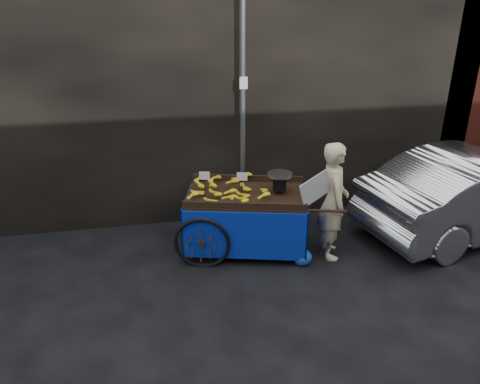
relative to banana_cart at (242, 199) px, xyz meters
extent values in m
plane|color=black|center=(-0.15, -0.54, -0.81)|extent=(80.00, 80.00, 0.00)
cube|color=black|center=(-1.15, 2.06, 1.69)|extent=(11.00, 2.00, 5.00)
cylinder|color=slate|center=(0.15, 0.76, 1.19)|extent=(0.08, 0.08, 4.00)
cube|color=white|center=(0.15, 0.71, 1.59)|extent=(0.12, 0.02, 0.18)
cube|color=black|center=(0.05, -0.01, 0.06)|extent=(1.96, 1.49, 0.07)
cube|color=black|center=(0.18, 0.48, 0.13)|extent=(1.70, 0.47, 0.11)
cube|color=black|center=(-0.07, -0.51, 0.13)|extent=(1.70, 0.47, 0.11)
cube|color=black|center=(0.68, -0.63, -0.38)|extent=(0.07, 0.07, 0.87)
cube|color=black|center=(0.90, 0.22, -0.38)|extent=(0.07, 0.07, 0.87)
cylinder|color=black|center=(1.05, -0.72, 0.06)|extent=(0.54, 0.18, 0.04)
cylinder|color=black|center=(1.27, 0.12, 0.06)|extent=(0.54, 0.18, 0.04)
torus|color=black|center=(-0.67, -0.44, -0.43)|extent=(0.80, 0.26, 0.82)
torus|color=black|center=(-0.38, 0.70, -0.43)|extent=(0.80, 0.26, 0.82)
cylinder|color=black|center=(-0.53, 0.13, -0.43)|extent=(0.35, 1.19, 0.05)
cube|color=navy|center=(-0.08, -0.55, -0.31)|extent=(1.73, 0.46, 0.74)
cube|color=navy|center=(0.19, 0.52, -0.31)|extent=(1.73, 0.46, 0.74)
cube|color=navy|center=(-0.80, 0.20, -0.31)|extent=(0.30, 1.10, 0.74)
cube|color=navy|center=(0.91, -0.23, -0.31)|extent=(0.30, 1.10, 0.74)
cube|color=black|center=(0.54, -0.08, 0.24)|extent=(0.23, 0.20, 0.17)
cylinder|color=silver|center=(0.54, -0.08, 0.40)|extent=(0.45, 0.45, 0.03)
cube|color=white|center=(-0.55, 0.02, 0.42)|extent=(0.15, 0.05, 0.12)
cube|color=white|center=(-0.03, -0.12, 0.42)|extent=(0.15, 0.05, 0.12)
imported|color=beige|center=(1.25, -0.45, 0.07)|extent=(0.53, 0.71, 1.77)
cube|color=silver|center=(0.90, -0.64, 0.38)|extent=(0.55, 0.23, 0.50)
ellipsoid|color=blue|center=(0.76, -0.67, -0.69)|extent=(0.27, 0.22, 0.25)
camera|label=1|loc=(-1.23, -6.22, 2.91)|focal=35.00mm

